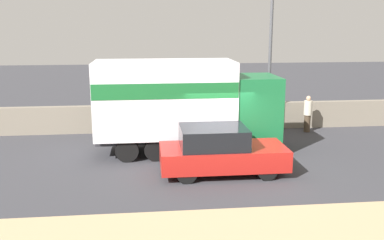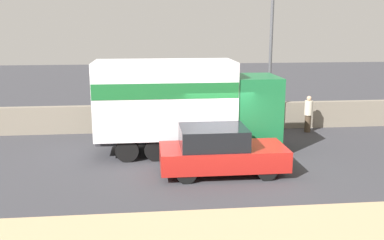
% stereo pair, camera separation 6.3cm
% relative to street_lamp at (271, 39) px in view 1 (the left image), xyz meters
% --- Properties ---
extents(ground_plane, '(80.00, 80.00, 0.00)m').
position_rel_street_lamp_xyz_m(ground_plane, '(-2.81, -4.67, -4.25)').
color(ground_plane, '#38383D').
extents(stone_wall_backdrop, '(60.00, 0.35, 1.25)m').
position_rel_street_lamp_xyz_m(stone_wall_backdrop, '(-2.81, 1.07, -3.62)').
color(stone_wall_backdrop, gray).
rests_on(stone_wall_backdrop, ground_plane).
extents(street_lamp, '(0.56, 0.28, 7.38)m').
position_rel_street_lamp_xyz_m(street_lamp, '(0.00, 0.00, 0.00)').
color(street_lamp, '#4C4C51').
rests_on(street_lamp, ground_plane).
extents(box_truck, '(6.93, 2.32, 3.55)m').
position_rel_street_lamp_xyz_m(box_truck, '(-4.08, -2.43, -2.21)').
color(box_truck, '#196B38').
rests_on(box_truck, ground_plane).
extents(car_hatchback, '(4.16, 1.83, 1.60)m').
position_rel_street_lamp_xyz_m(car_hatchback, '(-3.04, -4.96, -3.47)').
color(car_hatchback, '#B21E19').
rests_on(car_hatchback, ground_plane).
extents(pedestrian, '(0.37, 0.37, 1.69)m').
position_rel_street_lamp_xyz_m(pedestrian, '(1.94, 0.18, -3.37)').
color(pedestrian, '#473828').
rests_on(pedestrian, ground_plane).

